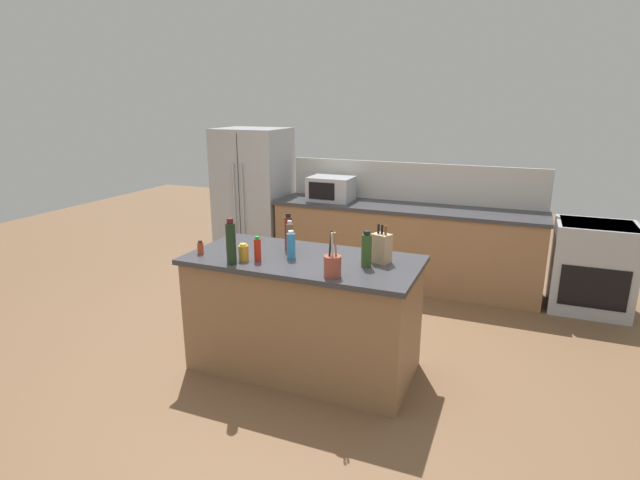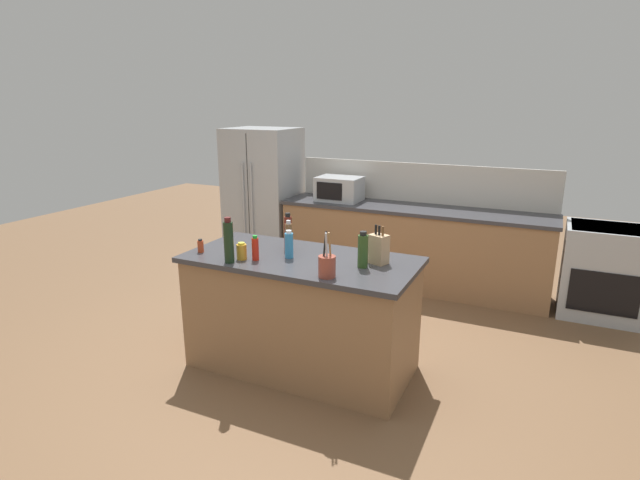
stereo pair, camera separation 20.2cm
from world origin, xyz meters
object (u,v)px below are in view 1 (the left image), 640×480
object	(u,v)px
knife_block	(381,248)
vinegar_bottle	(288,232)
spice_jar_paprika	(200,248)
dish_soap_bottle	(291,245)
wine_bottle	(231,243)
utensil_crock	(333,265)
hot_sauce_bottle	(258,250)
range_oven	(592,266)
refrigerator	(254,198)
pepper_grinder	(290,238)
microwave	(331,189)
olive_oil_bottle	(366,250)
honey_jar	(244,253)

from	to	relation	value
knife_block	vinegar_bottle	bearing A→B (deg)	-163.42
spice_jar_paprika	knife_block	bearing A→B (deg)	13.63
dish_soap_bottle	wine_bottle	size ratio (longest dim) A/B	0.63
spice_jar_paprika	utensil_crock	bearing A→B (deg)	-4.84
vinegar_bottle	wine_bottle	world-z (taller)	wine_bottle
spice_jar_paprika	wine_bottle	world-z (taller)	wine_bottle
knife_block	hot_sauce_bottle	distance (m)	0.93
hot_sauce_bottle	range_oven	bearing A→B (deg)	43.45
refrigerator	wine_bottle	distance (m)	2.90
range_oven	refrigerator	bearing A→B (deg)	179.26
refrigerator	wine_bottle	world-z (taller)	refrigerator
pepper_grinder	vinegar_bottle	xyz separation A→B (m)	(-0.06, 0.10, 0.02)
microwave	dish_soap_bottle	distance (m)	2.31
dish_soap_bottle	spice_jar_paprika	distance (m)	0.73
knife_block	olive_oil_bottle	xyz separation A→B (m)	(-0.08, -0.13, 0.01)
knife_block	honey_jar	xyz separation A→B (m)	(-0.98, -0.35, -0.05)
knife_block	spice_jar_paprika	size ratio (longest dim) A/B	2.68
olive_oil_bottle	dish_soap_bottle	bearing A→B (deg)	-177.08
microwave	wine_bottle	xyz separation A→B (m)	(0.19, -2.54, 0.02)
utensil_crock	pepper_grinder	world-z (taller)	utensil_crock
knife_block	olive_oil_bottle	distance (m)	0.15
knife_block	wine_bottle	xyz separation A→B (m)	(-1.02, -0.45, 0.05)
refrigerator	honey_jar	bearing A→B (deg)	-61.92
microwave	vinegar_bottle	bearing A→B (deg)	-78.55
range_oven	hot_sauce_bottle	bearing A→B (deg)	-136.55
knife_block	wine_bottle	world-z (taller)	wine_bottle
range_oven	dish_soap_bottle	xyz separation A→B (m)	(-2.34, -2.24, 0.58)
vinegar_bottle	hot_sauce_bottle	world-z (taller)	vinegar_bottle
knife_block	utensil_crock	distance (m)	0.49
microwave	hot_sauce_bottle	world-z (taller)	microwave
knife_block	hot_sauce_bottle	size ratio (longest dim) A/B	1.50
refrigerator	honey_jar	xyz separation A→B (m)	(1.32, -2.48, 0.12)
utensil_crock	dish_soap_bottle	xyz separation A→B (m)	(-0.44, 0.27, 0.02)
utensil_crock	microwave	bearing A→B (deg)	111.28
utensil_crock	wine_bottle	distance (m)	0.80
utensil_crock	vinegar_bottle	bearing A→B (deg)	139.55
refrigerator	spice_jar_paprika	bearing A→B (deg)	-69.48
utensil_crock	dish_soap_bottle	bearing A→B (deg)	148.67
refrigerator	olive_oil_bottle	xyz separation A→B (m)	(2.22, -2.27, 0.18)
range_oven	wine_bottle	distance (m)	3.75
hot_sauce_bottle	pepper_grinder	bearing A→B (deg)	62.98
refrigerator	range_oven	world-z (taller)	refrigerator
olive_oil_bottle	utensil_crock	bearing A→B (deg)	-116.45
spice_jar_paprika	microwave	bearing A→B (deg)	85.89
utensil_crock	vinegar_bottle	distance (m)	0.75
honey_jar	hot_sauce_bottle	world-z (taller)	hot_sauce_bottle
pepper_grinder	vinegar_bottle	world-z (taller)	vinegar_bottle
honey_jar	spice_jar_paprika	bearing A→B (deg)	177.72
wine_bottle	hot_sauce_bottle	bearing A→B (deg)	41.81
olive_oil_bottle	wine_bottle	distance (m)	0.99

